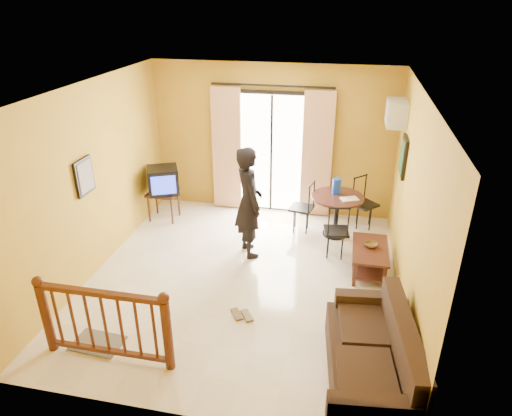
% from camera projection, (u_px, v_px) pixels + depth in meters
% --- Properties ---
extents(ground, '(5.00, 5.00, 0.00)m').
position_uv_depth(ground, '(242.00, 279.00, 6.85)').
color(ground, beige).
rests_on(ground, ground).
extents(room_shell, '(5.00, 5.00, 5.00)m').
position_uv_depth(room_shell, '(241.00, 173.00, 6.12)').
color(room_shell, white).
rests_on(room_shell, ground).
extents(balcony_door, '(2.25, 0.14, 2.46)m').
position_uv_depth(balcony_door, '(271.00, 153.00, 8.49)').
color(balcony_door, black).
rests_on(balcony_door, ground).
extents(tv_table, '(0.54, 0.45, 0.54)m').
position_uv_depth(tv_table, '(163.00, 196.00, 8.47)').
color(tv_table, black).
rests_on(tv_table, ground).
extents(television, '(0.69, 0.67, 0.49)m').
position_uv_depth(television, '(163.00, 180.00, 8.32)').
color(television, black).
rests_on(television, tv_table).
extents(picture_left, '(0.05, 0.42, 0.52)m').
position_uv_depth(picture_left, '(84.00, 177.00, 6.41)').
color(picture_left, black).
rests_on(picture_left, room_shell).
extents(dining_table, '(0.89, 0.89, 0.74)m').
position_uv_depth(dining_table, '(337.00, 204.00, 7.85)').
color(dining_table, black).
rests_on(dining_table, ground).
extents(water_jug, '(0.15, 0.15, 0.27)m').
position_uv_depth(water_jug, '(337.00, 186.00, 7.82)').
color(water_jug, '#1133A8').
rests_on(water_jug, dining_table).
extents(serving_tray, '(0.33, 0.28, 0.02)m').
position_uv_depth(serving_tray, '(349.00, 199.00, 7.65)').
color(serving_tray, beige).
rests_on(serving_tray, dining_table).
extents(dining_chairs, '(1.62, 1.63, 0.95)m').
position_uv_depth(dining_chairs, '(332.00, 237.00, 8.02)').
color(dining_chairs, black).
rests_on(dining_chairs, ground).
extents(air_conditioner, '(0.31, 0.60, 0.40)m').
position_uv_depth(air_conditioner, '(396.00, 113.00, 7.27)').
color(air_conditioner, silver).
rests_on(air_conditioner, room_shell).
extents(botanical_print, '(0.05, 0.50, 0.60)m').
position_uv_depth(botanical_print, '(403.00, 156.00, 6.89)').
color(botanical_print, black).
rests_on(botanical_print, room_shell).
extents(coffee_table, '(0.53, 0.95, 0.42)m').
position_uv_depth(coffee_table, '(370.00, 256.00, 6.90)').
color(coffee_table, black).
rests_on(coffee_table, ground).
extents(bowl, '(0.25, 0.25, 0.06)m').
position_uv_depth(bowl, '(371.00, 245.00, 6.87)').
color(bowl, brown).
rests_on(bowl, coffee_table).
extents(sofa, '(1.02, 1.88, 0.86)m').
position_uv_depth(sofa, '(374.00, 359.00, 4.92)').
color(sofa, black).
rests_on(sofa, ground).
extents(standing_person, '(0.71, 0.79, 1.82)m').
position_uv_depth(standing_person, '(249.00, 202.00, 7.16)').
color(standing_person, black).
rests_on(standing_person, ground).
extents(stair_balustrade, '(1.63, 0.13, 1.04)m').
position_uv_depth(stair_balustrade, '(104.00, 319.00, 5.14)').
color(stair_balustrade, '#471E0F').
rests_on(stair_balustrade, ground).
extents(doormat, '(0.62, 0.44, 0.02)m').
position_uv_depth(doormat, '(98.00, 343.00, 5.59)').
color(doormat, '#60594D').
rests_on(doormat, ground).
extents(sandals, '(0.36, 0.26, 0.03)m').
position_uv_depth(sandals, '(242.00, 315.00, 6.06)').
color(sandals, brown).
rests_on(sandals, ground).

